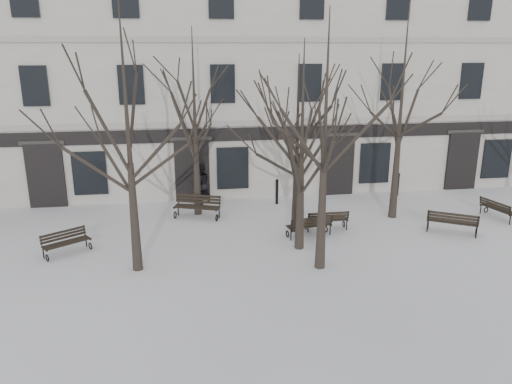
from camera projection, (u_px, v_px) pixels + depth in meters
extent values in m
plane|color=white|center=(306.00, 267.00, 16.58)|extent=(100.00, 100.00, 0.00)
cube|color=beige|center=(251.00, 75.00, 27.34)|extent=(40.00, 10.00, 11.00)
cube|color=#9F9992|center=(266.00, 123.00, 23.11)|extent=(40.00, 0.12, 0.25)
cube|color=#9F9992|center=(267.00, 39.00, 22.06)|extent=(40.00, 0.12, 0.25)
cube|color=black|center=(266.00, 134.00, 23.25)|extent=(40.00, 0.10, 0.60)
cube|color=black|center=(46.00, 176.00, 22.29)|extent=(1.60, 0.22, 2.90)
cube|color=#2D2B28|center=(42.00, 143.00, 21.82)|extent=(1.90, 0.08, 0.18)
cube|color=black|center=(90.00, 173.00, 22.55)|extent=(1.50, 0.14, 2.00)
cube|color=black|center=(192.00, 171.00, 23.20)|extent=(1.60, 0.22, 2.90)
cube|color=#2D2B28|center=(191.00, 139.00, 22.74)|extent=(1.90, 0.08, 0.18)
cube|color=black|center=(233.00, 168.00, 23.47)|extent=(1.50, 0.14, 2.00)
cube|color=black|center=(337.00, 165.00, 24.19)|extent=(1.60, 0.22, 2.90)
cube|color=#2D2B28|center=(339.00, 135.00, 23.72)|extent=(1.90, 0.08, 0.18)
cube|color=black|center=(375.00, 163.00, 24.45)|extent=(1.50, 0.14, 2.00)
cube|color=black|center=(462.00, 161.00, 25.11)|extent=(1.60, 0.22, 2.90)
cube|color=#2D2B28|center=(466.00, 132.00, 24.64)|extent=(1.90, 0.08, 0.18)
cube|color=black|center=(496.00, 159.00, 25.37)|extent=(1.50, 0.14, 2.00)
cube|color=black|center=(35.00, 86.00, 21.17)|extent=(1.10, 0.14, 1.70)
cube|color=black|center=(131.00, 85.00, 21.73)|extent=(1.10, 0.14, 1.70)
cube|color=black|center=(223.00, 84.00, 22.30)|extent=(1.10, 0.14, 1.70)
cube|color=black|center=(310.00, 83.00, 22.86)|extent=(1.10, 0.14, 1.70)
cube|color=black|center=(392.00, 82.00, 23.43)|extent=(1.10, 0.14, 1.70)
cube|color=black|center=(399.00, 0.00, 22.40)|extent=(1.10, 0.14, 1.70)
cube|color=black|center=(471.00, 81.00, 23.99)|extent=(1.10, 0.14, 1.70)
cube|color=black|center=(481.00, 1.00, 22.96)|extent=(1.10, 0.14, 1.70)
cone|color=black|center=(134.00, 218.00, 15.88)|extent=(0.34, 0.34, 3.58)
cone|color=black|center=(322.00, 219.00, 16.05)|extent=(0.34, 0.34, 3.43)
cone|color=black|center=(300.00, 208.00, 17.67)|extent=(0.34, 0.34, 3.07)
cone|color=black|center=(197.00, 178.00, 21.27)|extent=(0.34, 0.34, 3.28)
cone|color=black|center=(296.00, 196.00, 19.35)|extent=(0.34, 0.34, 2.85)
cone|color=black|center=(395.00, 176.00, 20.83)|extent=(0.34, 0.34, 3.63)
torus|color=black|center=(47.00, 258.00, 16.95)|extent=(0.18, 0.24, 0.26)
cylinder|color=black|center=(43.00, 253.00, 17.15)|extent=(0.05, 0.05, 0.41)
cube|color=black|center=(44.00, 249.00, 16.98)|extent=(0.32, 0.44, 0.05)
torus|color=black|center=(90.00, 246.00, 17.94)|extent=(0.18, 0.24, 0.26)
cylinder|color=black|center=(86.00, 242.00, 18.15)|extent=(0.05, 0.05, 0.41)
cube|color=black|center=(88.00, 238.00, 17.98)|extent=(0.32, 0.44, 0.05)
cube|color=black|center=(69.00, 244.00, 17.33)|extent=(1.40, 0.98, 0.03)
cube|color=black|center=(67.00, 243.00, 17.42)|extent=(1.40, 0.98, 0.03)
cube|color=black|center=(66.00, 242.00, 17.51)|extent=(1.40, 0.98, 0.03)
cube|color=black|center=(65.00, 241.00, 17.60)|extent=(1.40, 0.98, 0.03)
cube|color=black|center=(64.00, 238.00, 17.59)|extent=(1.37, 0.94, 0.08)
cube|color=black|center=(63.00, 235.00, 17.58)|extent=(1.37, 0.94, 0.08)
cube|color=black|center=(63.00, 232.00, 17.56)|extent=(1.37, 0.94, 0.08)
cylinder|color=black|center=(41.00, 242.00, 17.09)|extent=(0.10, 0.13, 0.45)
cylinder|color=black|center=(84.00, 231.00, 18.09)|extent=(0.10, 0.13, 0.45)
torus|color=black|center=(326.00, 229.00, 19.57)|extent=(0.10, 0.28, 0.28)
cylinder|color=black|center=(330.00, 230.00, 19.24)|extent=(0.05, 0.05, 0.43)
cube|color=black|center=(328.00, 223.00, 19.33)|extent=(0.14, 0.53, 0.05)
torus|color=black|center=(287.00, 234.00, 19.07)|extent=(0.10, 0.28, 0.28)
cylinder|color=black|center=(291.00, 235.00, 18.73)|extent=(0.05, 0.05, 0.43)
cube|color=black|center=(289.00, 228.00, 18.83)|extent=(0.14, 0.53, 0.05)
cube|color=black|center=(307.00, 223.00, 19.27)|extent=(1.72, 0.40, 0.03)
cube|color=black|center=(308.00, 225.00, 19.14)|extent=(1.72, 0.40, 0.03)
cube|color=black|center=(310.00, 226.00, 19.02)|extent=(1.72, 0.40, 0.03)
cube|color=black|center=(311.00, 227.00, 18.90)|extent=(1.72, 0.40, 0.03)
cube|color=black|center=(312.00, 224.00, 18.83)|extent=(1.71, 0.34, 0.09)
cube|color=black|center=(312.00, 221.00, 18.78)|extent=(1.71, 0.34, 0.09)
cube|color=black|center=(312.00, 219.00, 18.73)|extent=(1.71, 0.34, 0.09)
cylinder|color=black|center=(331.00, 221.00, 19.05)|extent=(0.06, 0.14, 0.48)
cylinder|color=black|center=(292.00, 226.00, 18.55)|extent=(0.06, 0.14, 0.48)
torus|color=black|center=(476.00, 231.00, 19.30)|extent=(0.20, 0.29, 0.30)
cylinder|color=black|center=(476.00, 232.00, 18.94)|extent=(0.05, 0.05, 0.47)
cube|color=black|center=(477.00, 225.00, 19.04)|extent=(0.34, 0.52, 0.05)
torus|color=black|center=(428.00, 225.00, 19.95)|extent=(0.20, 0.29, 0.30)
cylinder|color=black|center=(427.00, 226.00, 19.60)|extent=(0.05, 0.05, 0.47)
cube|color=black|center=(428.00, 219.00, 19.70)|extent=(0.34, 0.52, 0.05)
cube|color=black|center=(453.00, 220.00, 19.56)|extent=(1.65, 1.05, 0.04)
cube|color=black|center=(452.00, 221.00, 19.43)|extent=(1.65, 1.05, 0.04)
cube|color=black|center=(452.00, 222.00, 19.31)|extent=(1.65, 1.05, 0.04)
cube|color=black|center=(452.00, 223.00, 19.18)|extent=(1.65, 1.05, 0.04)
cube|color=black|center=(453.00, 220.00, 19.10)|extent=(1.62, 1.00, 0.09)
cube|color=black|center=(453.00, 217.00, 19.05)|extent=(1.62, 1.00, 0.09)
cube|color=black|center=(453.00, 214.00, 18.99)|extent=(1.62, 1.00, 0.09)
cylinder|color=black|center=(478.00, 222.00, 18.74)|extent=(0.11, 0.15, 0.52)
cylinder|color=black|center=(428.00, 216.00, 19.40)|extent=(0.11, 0.15, 0.52)
torus|color=black|center=(175.00, 215.00, 21.13)|extent=(0.16, 0.31, 0.31)
cylinder|color=black|center=(178.00, 210.00, 21.47)|extent=(0.05, 0.05, 0.48)
cube|color=black|center=(176.00, 206.00, 21.22)|extent=(0.25, 0.58, 0.05)
torus|color=black|center=(217.00, 218.00, 20.79)|extent=(0.16, 0.31, 0.31)
cylinder|color=black|center=(219.00, 213.00, 21.13)|extent=(0.05, 0.05, 0.48)
cube|color=black|center=(218.00, 209.00, 20.88)|extent=(0.25, 0.58, 0.05)
cube|color=black|center=(195.00, 209.00, 20.82)|extent=(1.86, 0.74, 0.04)
cube|color=black|center=(196.00, 208.00, 20.96)|extent=(1.86, 0.74, 0.04)
cube|color=black|center=(197.00, 206.00, 21.11)|extent=(1.86, 0.74, 0.04)
cube|color=black|center=(198.00, 205.00, 21.25)|extent=(1.86, 0.74, 0.04)
cube|color=black|center=(199.00, 202.00, 21.25)|extent=(1.84, 0.69, 0.10)
cube|color=black|center=(199.00, 199.00, 21.23)|extent=(1.84, 0.69, 0.10)
cube|color=black|center=(199.00, 196.00, 21.22)|extent=(1.84, 0.69, 0.10)
cylinder|color=black|center=(178.00, 199.00, 21.42)|extent=(0.09, 0.16, 0.54)
cylinder|color=black|center=(219.00, 202.00, 21.08)|extent=(0.09, 0.16, 0.54)
torus|color=black|center=(344.00, 224.00, 20.12)|extent=(0.05, 0.27, 0.27)
cylinder|color=black|center=(347.00, 225.00, 19.78)|extent=(0.05, 0.05, 0.42)
cube|color=black|center=(346.00, 219.00, 19.88)|extent=(0.05, 0.51, 0.05)
torus|color=black|center=(306.00, 226.00, 19.88)|extent=(0.05, 0.27, 0.27)
cylinder|color=black|center=(308.00, 227.00, 19.54)|extent=(0.05, 0.05, 0.42)
cube|color=black|center=(307.00, 221.00, 19.64)|extent=(0.05, 0.51, 0.05)
cube|color=black|center=(325.00, 218.00, 19.95)|extent=(1.67, 0.10, 0.03)
cube|color=black|center=(326.00, 219.00, 19.83)|extent=(1.67, 0.10, 0.03)
cube|color=black|center=(327.00, 220.00, 19.70)|extent=(1.67, 0.10, 0.03)
cube|color=black|center=(328.00, 221.00, 19.58)|extent=(1.67, 0.10, 0.03)
cube|color=black|center=(328.00, 218.00, 19.51)|extent=(1.67, 0.05, 0.08)
cube|color=black|center=(329.00, 216.00, 19.46)|extent=(1.67, 0.05, 0.08)
cube|color=black|center=(329.00, 213.00, 19.41)|extent=(1.67, 0.05, 0.08)
cylinder|color=black|center=(348.00, 216.00, 19.60)|extent=(0.04, 0.13, 0.46)
cylinder|color=black|center=(309.00, 218.00, 19.36)|extent=(0.04, 0.13, 0.46)
cylinder|color=black|center=(510.00, 220.00, 20.36)|extent=(0.05, 0.05, 0.41)
torus|color=black|center=(486.00, 210.00, 21.86)|extent=(0.26, 0.11, 0.26)
cylinder|color=black|center=(481.00, 209.00, 21.72)|extent=(0.05, 0.05, 0.41)
cube|color=black|center=(484.00, 204.00, 21.72)|extent=(0.49, 0.16, 0.05)
cube|color=black|center=(502.00, 208.00, 21.11)|extent=(0.47, 1.59, 0.03)
cube|color=black|center=(500.00, 209.00, 21.06)|extent=(0.47, 1.59, 0.03)
cube|color=black|center=(497.00, 209.00, 21.02)|extent=(0.47, 1.59, 0.03)
cube|color=black|center=(495.00, 210.00, 20.97)|extent=(0.47, 1.59, 0.03)
cube|color=black|center=(495.00, 207.00, 20.92)|extent=(0.43, 1.58, 0.08)
cube|color=black|center=(495.00, 205.00, 20.89)|extent=(0.43, 1.58, 0.08)
cube|color=black|center=(495.00, 202.00, 20.85)|extent=(0.43, 1.58, 0.08)
cylinder|color=black|center=(510.00, 211.00, 20.23)|extent=(0.13, 0.07, 0.45)
cylinder|color=black|center=(481.00, 201.00, 21.58)|extent=(0.13, 0.07, 0.45)
cylinder|color=black|center=(277.00, 193.00, 22.94)|extent=(0.13, 0.13, 1.09)
sphere|color=black|center=(277.00, 181.00, 22.78)|extent=(0.15, 0.15, 0.15)
cylinder|color=black|center=(398.00, 185.00, 24.27)|extent=(0.12, 0.12, 1.03)
sphere|color=black|center=(399.00, 174.00, 24.12)|extent=(0.14, 0.14, 0.14)
imported|color=black|center=(201.00, 203.00, 23.15)|extent=(1.13, 1.03, 1.89)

